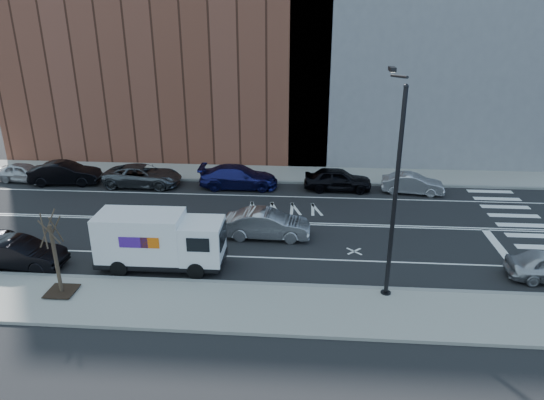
# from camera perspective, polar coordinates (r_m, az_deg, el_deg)

# --- Properties ---
(ground) EXTENTS (120.00, 120.00, 0.00)m
(ground) POSITION_cam_1_polar(r_m,az_deg,el_deg) (28.43, -3.05, -2.59)
(ground) COLOR black
(ground) RESTS_ON ground
(sidewalk_near) EXTENTS (44.00, 3.60, 0.15)m
(sidewalk_near) POSITION_cam_1_polar(r_m,az_deg,el_deg) (20.75, -6.12, -12.29)
(sidewalk_near) COLOR gray
(sidewalk_near) RESTS_ON ground
(sidewalk_far) EXTENTS (44.00, 3.60, 0.15)m
(sidewalk_far) POSITION_cam_1_polar(r_m,az_deg,el_deg) (36.56, -1.35, 3.12)
(sidewalk_far) COLOR gray
(sidewalk_far) RESTS_ON ground
(curb_near) EXTENTS (44.00, 0.25, 0.17)m
(curb_near) POSITION_cam_1_polar(r_m,az_deg,el_deg) (22.24, -5.31, -9.71)
(curb_near) COLOR gray
(curb_near) RESTS_ON ground
(curb_far) EXTENTS (44.00, 0.25, 0.17)m
(curb_far) POSITION_cam_1_polar(r_m,az_deg,el_deg) (34.87, -1.64, 2.21)
(curb_far) COLOR gray
(curb_far) RESTS_ON ground
(crosswalk) EXTENTS (3.00, 14.00, 0.01)m
(crosswalk) POSITION_cam_1_polar(r_m,az_deg,el_deg) (30.90, 27.92, -3.17)
(crosswalk) COLOR white
(crosswalk) RESTS_ON ground
(road_markings) EXTENTS (40.00, 8.60, 0.01)m
(road_markings) POSITION_cam_1_polar(r_m,az_deg,el_deg) (28.42, -3.05, -2.58)
(road_markings) COLOR white
(road_markings) RESTS_ON ground
(bldg_brick) EXTENTS (26.00, 10.00, 22.00)m
(bldg_brick) POSITION_cam_1_polar(r_m,az_deg,el_deg) (42.90, -11.96, 20.26)
(bldg_brick) COLOR brown
(bldg_brick) RESTS_ON ground
(streetlight) EXTENTS (0.44, 4.02, 9.34)m
(streetlight) POSITION_cam_1_polar(r_m,az_deg,el_deg) (20.24, 14.19, 2.09)
(streetlight) COLOR black
(streetlight) RESTS_ON ground
(street_tree) EXTENTS (1.20, 1.20, 3.75)m
(street_tree) POSITION_cam_1_polar(r_m,az_deg,el_deg) (22.62, -23.96, -7.12)
(street_tree) COLOR black
(street_tree) RESTS_ON ground
(fedex_van) EXTENTS (6.05, 2.21, 2.75)m
(fedex_van) POSITION_cam_1_polar(r_m,az_deg,el_deg) (23.55, -13.10, -4.59)
(fedex_van) COLOR black
(fedex_van) RESTS_ON ground
(far_parked_a) EXTENTS (4.13, 2.09, 1.35)m
(far_parked_a) POSITION_cam_1_polar(r_m,az_deg,el_deg) (39.18, -27.10, 2.90)
(far_parked_a) COLOR #AFB0B4
(far_parked_a) RESTS_ON ground
(far_parked_b) EXTENTS (4.94, 2.11, 1.59)m
(far_parked_b) POSITION_cam_1_polar(r_m,az_deg,el_deg) (37.35, -23.13, 2.92)
(far_parked_b) COLOR black
(far_parked_b) RESTS_ON ground
(far_parked_c) EXTENTS (5.44, 2.62, 1.49)m
(far_parked_c) POSITION_cam_1_polar(r_m,az_deg,el_deg) (35.18, -14.96, 2.79)
(far_parked_c) COLOR #494C50
(far_parked_c) RESTS_ON ground
(far_parked_d) EXTENTS (5.46, 2.32, 1.57)m
(far_parked_d) POSITION_cam_1_polar(r_m,az_deg,el_deg) (33.71, -3.95, 2.74)
(far_parked_d) COLOR navy
(far_parked_d) RESTS_ON ground
(far_parked_e) EXTENTS (4.58, 1.87, 1.56)m
(far_parked_e) POSITION_cam_1_polar(r_m,az_deg,el_deg) (33.46, 7.74, 2.44)
(far_parked_e) COLOR black
(far_parked_e) RESTS_ON ground
(far_parked_f) EXTENTS (4.22, 1.92, 1.34)m
(far_parked_f) POSITION_cam_1_polar(r_m,az_deg,el_deg) (33.95, 16.20, 1.85)
(far_parked_f) COLOR #A4A3A8
(far_parked_f) RESTS_ON ground
(driving_sedan) EXTENTS (4.66, 1.70, 1.52)m
(driving_sedan) POSITION_cam_1_polar(r_m,az_deg,el_deg) (26.23, -0.58, -2.87)
(driving_sedan) COLOR #99999D
(driving_sedan) RESTS_ON ground
(near_parked_rear_a) EXTENTS (4.41, 1.73, 1.43)m
(near_parked_rear_a) POSITION_cam_1_polar(r_m,az_deg,el_deg) (26.27, -27.61, -5.57)
(near_parked_rear_a) COLOR black
(near_parked_rear_a) RESTS_ON ground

